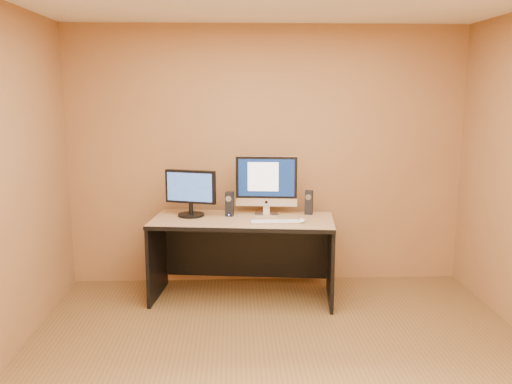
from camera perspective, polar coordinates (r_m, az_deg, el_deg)
floor at (r=3.97m, az=2.97°, el=-18.83°), size 4.00×4.00×0.00m
walls at (r=3.52m, az=3.17°, el=-0.03°), size 4.00×4.00×2.60m
desk at (r=5.15m, az=-1.41°, el=-7.06°), size 1.76×0.93×0.78m
imac at (r=5.18m, az=1.09°, el=0.75°), size 0.62×0.28×0.58m
second_monitor at (r=5.16m, az=-6.90°, el=-0.13°), size 0.56×0.39×0.44m
speaker_left at (r=5.15m, az=-2.81°, el=-1.27°), size 0.09×0.09×0.23m
speaker_right at (r=5.25m, az=5.58°, el=-1.09°), size 0.09×0.09×0.23m
keyboard at (r=4.90m, az=2.01°, el=-3.15°), size 0.45×0.12×0.02m
mouse at (r=4.92m, az=4.85°, el=-3.00°), size 0.08×0.12×0.04m
cable_a at (r=5.32m, az=1.76°, el=-2.12°), size 0.10×0.22×0.01m
cable_b at (r=5.37m, az=0.81°, el=-1.99°), size 0.13×0.15×0.01m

